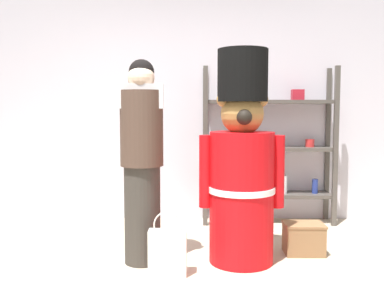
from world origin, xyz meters
The scene contains 6 objects.
back_wall centered at (0.00, 2.20, 1.30)m, with size 6.40×0.12×2.60m, color silver.
merchandise_shelf centered at (0.87, 1.98, 0.87)m, with size 1.48×0.35×1.76m.
teddy_bear_guard centered at (0.45, 0.70, 0.79)m, with size 0.71×0.56×1.78m.
person_shopper centered at (-0.38, 0.67, 0.88)m, with size 0.37×0.36×1.70m.
shopping_bag centered at (-0.15, 0.38, 0.19)m, with size 0.29×0.13×0.51m.
display_crate centered at (1.03, 0.90, 0.14)m, with size 0.35×0.26×0.28m.
Camera 1 is at (0.08, -2.82, 1.28)m, focal length 39.77 mm.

